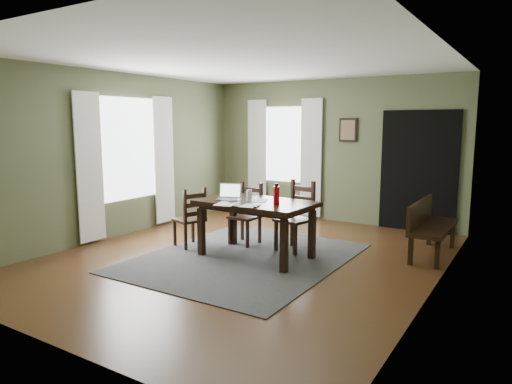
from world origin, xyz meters
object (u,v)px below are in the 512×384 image
Objects in this scene: bench at (429,223)px; water_bottle at (276,195)px; chair_back_left at (247,214)px; chair_end at (191,218)px; chair_back_right at (296,217)px; laptop at (229,195)px; dining_table at (256,208)px.

water_bottle is at bearing 132.21° from bench.
chair_end is at bearing -131.97° from chair_back_left.
chair_back_right is 1.06m from laptop.
chair_back_right is 3.61× the size of water_bottle.
chair_back_right reaches higher than chair_end.
chair_end is at bearing 159.80° from laptop.
chair_end is at bearing -172.86° from dining_table.
laptop is 1.40× the size of water_bottle.
laptop is (0.71, 0.01, 0.42)m from chair_end.
laptop is (0.11, -0.62, 0.40)m from chair_back_left.
bench is (2.04, 1.39, -0.24)m from dining_table.
chair_back_right is (1.44, 0.69, 0.06)m from chair_end.
chair_end is 0.88× the size of chair_back_right.
laptop is at bearing 120.98° from bench.
chair_back_left is at bearing 79.13° from laptop.
chair_end is (-1.11, -0.08, -0.26)m from dining_table.
chair_end is 0.96× the size of chair_back_left.
laptop is at bearing -124.24° from chair_back_right.
chair_back_right is 2.57× the size of laptop.
chair_back_right reaches higher than laptop.
dining_table is at bearing 113.00° from chair_end.
chair_back_right is (0.83, 0.06, 0.04)m from chair_back_left.
chair_end is 1.59m from chair_back_right.
chair_end is at bearing -141.84° from chair_back_right.
dining_table is at bearing 164.37° from water_bottle.
chair_back_right is at bearing 95.04° from water_bottle.
chair_back_left is (-0.51, 0.55, -0.24)m from dining_table.
laptop is at bearing -166.75° from dining_table.
bench is 4.87× the size of water_bottle.
water_bottle reaches higher than chair_back_left.
water_bottle reaches higher than chair_back_right.
laptop is (-2.44, -1.46, 0.40)m from bench.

